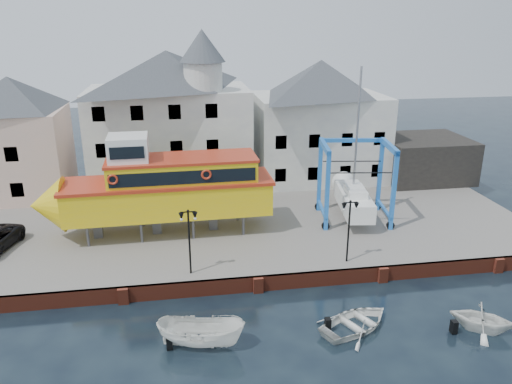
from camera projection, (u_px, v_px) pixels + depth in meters
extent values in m
plane|color=black|center=(258.00, 292.00, 30.53)|extent=(140.00, 140.00, 0.00)
cube|color=#65615D|center=(236.00, 217.00, 40.60)|extent=(44.00, 22.00, 1.00)
cube|color=maroon|center=(258.00, 284.00, 30.47)|extent=(44.00, 0.25, 1.00)
cube|color=maroon|center=(123.00, 296.00, 29.11)|extent=(0.60, 0.36, 1.00)
cube|color=maroon|center=(258.00, 285.00, 30.31)|extent=(0.60, 0.36, 1.00)
cube|color=maroon|center=(383.00, 275.00, 31.51)|extent=(0.60, 0.36, 1.00)
cube|color=maroon|center=(498.00, 265.00, 32.71)|extent=(0.60, 0.36, 1.00)
cube|color=beige|center=(19.00, 154.00, 43.01)|extent=(8.00, 7.00, 7.50)
pyramid|color=#33383D|center=(9.00, 94.00, 41.30)|extent=(8.00, 7.00, 2.80)
cube|color=black|center=(17.00, 190.00, 40.58)|extent=(1.00, 0.08, 1.20)
cube|color=black|center=(11.00, 154.00, 39.58)|extent=(1.00, 0.08, 1.20)
cube|color=silver|center=(171.00, 138.00, 45.18)|extent=(14.00, 8.00, 9.00)
pyramid|color=#33383D|center=(167.00, 69.00, 43.15)|extent=(14.00, 8.00, 3.20)
cube|color=black|center=(106.00, 185.00, 41.63)|extent=(1.00, 0.08, 1.20)
cube|color=black|center=(143.00, 184.00, 42.08)|extent=(1.00, 0.08, 1.20)
cube|color=black|center=(178.00, 182.00, 42.53)|extent=(1.00, 0.08, 1.20)
cube|color=black|center=(214.00, 180.00, 42.98)|extent=(1.00, 0.08, 1.20)
cube|color=black|center=(102.00, 151.00, 40.63)|extent=(1.00, 0.08, 1.20)
cube|color=black|center=(140.00, 149.00, 41.08)|extent=(1.00, 0.08, 1.20)
cube|color=black|center=(177.00, 148.00, 41.53)|extent=(1.00, 0.08, 1.20)
cube|color=black|center=(213.00, 146.00, 41.98)|extent=(1.00, 0.08, 1.20)
cube|color=black|center=(98.00, 114.00, 39.64)|extent=(1.00, 0.08, 1.20)
cube|color=black|center=(137.00, 113.00, 40.08)|extent=(1.00, 0.08, 1.20)
cube|color=black|center=(175.00, 112.00, 40.53)|extent=(1.00, 0.08, 1.20)
cube|color=black|center=(211.00, 111.00, 40.98)|extent=(1.00, 0.08, 1.20)
cylinder|color=silver|center=(203.00, 77.00, 41.50)|extent=(3.20, 3.20, 2.40)
cone|color=#33383D|center=(202.00, 45.00, 40.67)|extent=(3.80, 3.80, 2.60)
cube|color=silver|center=(318.00, 137.00, 47.91)|extent=(12.00, 8.00, 8.00)
pyramid|color=#33383D|center=(321.00, 78.00, 46.05)|extent=(12.00, 8.00, 3.20)
cube|color=black|center=(280.00, 175.00, 44.34)|extent=(1.00, 0.08, 1.20)
cube|color=black|center=(313.00, 174.00, 44.79)|extent=(1.00, 0.08, 1.20)
cube|color=black|center=(345.00, 172.00, 45.24)|extent=(1.00, 0.08, 1.20)
cube|color=black|center=(377.00, 170.00, 45.69)|extent=(1.00, 0.08, 1.20)
cube|color=black|center=(281.00, 142.00, 43.35)|extent=(1.00, 0.08, 1.20)
cube|color=black|center=(314.00, 141.00, 43.79)|extent=(1.00, 0.08, 1.20)
cube|color=black|center=(347.00, 140.00, 44.24)|extent=(1.00, 0.08, 1.20)
cube|color=black|center=(379.00, 138.00, 44.69)|extent=(1.00, 0.08, 1.20)
cube|color=black|center=(423.00, 158.00, 48.21)|extent=(8.00, 7.00, 4.00)
cylinder|color=black|center=(189.00, 244.00, 30.05)|extent=(0.12, 0.12, 4.00)
cube|color=black|center=(188.00, 212.00, 29.37)|extent=(0.90, 0.06, 0.06)
sphere|color=black|center=(188.00, 211.00, 29.34)|extent=(0.16, 0.16, 0.16)
cone|color=black|center=(181.00, 217.00, 29.40)|extent=(0.32, 0.32, 0.45)
sphere|color=white|center=(181.00, 219.00, 29.46)|extent=(0.18, 0.18, 0.18)
cone|color=black|center=(195.00, 216.00, 29.52)|extent=(0.32, 0.32, 0.45)
sphere|color=white|center=(195.00, 219.00, 29.58)|extent=(0.18, 0.18, 0.18)
cylinder|color=black|center=(348.00, 233.00, 31.55)|extent=(0.12, 0.12, 4.00)
cube|color=black|center=(350.00, 202.00, 30.86)|extent=(0.90, 0.06, 0.06)
sphere|color=black|center=(351.00, 201.00, 30.84)|extent=(0.16, 0.16, 0.16)
cone|color=black|center=(344.00, 207.00, 30.89)|extent=(0.32, 0.32, 0.45)
sphere|color=white|center=(344.00, 210.00, 30.95)|extent=(0.18, 0.18, 0.18)
cone|color=black|center=(356.00, 206.00, 31.01)|extent=(0.32, 0.32, 0.45)
sphere|color=white|center=(356.00, 209.00, 31.07)|extent=(0.18, 0.18, 0.18)
cylinder|color=#59595E|center=(88.00, 236.00, 34.05)|extent=(0.20, 0.20, 1.54)
cylinder|color=#59595E|center=(93.00, 220.00, 36.72)|extent=(0.20, 0.20, 1.54)
cylinder|color=#59595E|center=(141.00, 232.00, 34.66)|extent=(0.20, 0.20, 1.54)
cylinder|color=#59595E|center=(143.00, 217.00, 37.33)|extent=(0.20, 0.20, 1.54)
cylinder|color=#59595E|center=(193.00, 228.00, 35.27)|extent=(0.20, 0.20, 1.54)
cylinder|color=#59595E|center=(191.00, 213.00, 37.93)|extent=(0.20, 0.20, 1.54)
cylinder|color=#59595E|center=(243.00, 225.00, 35.87)|extent=(0.20, 0.20, 1.54)
cylinder|color=#59595E|center=(238.00, 210.00, 38.54)|extent=(0.20, 0.20, 1.54)
cube|color=#59595E|center=(98.00, 227.00, 35.47)|extent=(0.63, 0.53, 1.54)
cube|color=#59595E|center=(157.00, 223.00, 36.17)|extent=(0.63, 0.53, 1.54)
cube|color=#59595E|center=(213.00, 219.00, 36.86)|extent=(0.63, 0.53, 1.54)
cube|color=yellow|center=(169.00, 198.00, 35.71)|extent=(14.44, 4.19, 2.26)
cone|color=yellow|center=(47.00, 205.00, 34.31)|extent=(2.34, 3.94, 3.90)
cube|color=#B42E17|center=(168.00, 181.00, 35.30)|extent=(14.76, 4.36, 0.23)
cube|color=yellow|center=(182.00, 171.00, 35.23)|extent=(10.33, 3.69, 1.64)
cube|color=black|center=(184.00, 178.00, 33.57)|extent=(9.85, 0.26, 0.92)
cube|color=black|center=(181.00, 163.00, 36.86)|extent=(9.85, 0.26, 0.92)
cube|color=#B42E17|center=(182.00, 158.00, 34.93)|extent=(10.54, 3.80, 0.18)
cube|color=white|center=(128.00, 149.00, 34.05)|extent=(2.72, 2.72, 1.87)
cube|color=black|center=(127.00, 153.00, 32.75)|extent=(2.24, 0.10, 0.82)
torus|color=#B42E17|center=(113.00, 180.00, 32.69)|extent=(0.72, 0.16, 0.72)
torus|color=#B42E17|center=(206.00, 175.00, 33.73)|extent=(0.72, 0.16, 0.72)
cube|color=#2378BB|center=(327.00, 192.00, 35.98)|extent=(0.34, 0.34, 5.97)
cylinder|color=black|center=(325.00, 226.00, 36.88)|extent=(0.62, 0.30, 0.60)
cube|color=#2378BB|center=(320.00, 175.00, 39.73)|extent=(0.34, 0.34, 5.97)
cylinder|color=black|center=(318.00, 207.00, 40.62)|extent=(0.62, 0.30, 0.60)
cube|color=#2378BB|center=(394.00, 191.00, 36.06)|extent=(0.34, 0.34, 5.97)
cylinder|color=black|center=(390.00, 225.00, 36.95)|extent=(0.62, 0.30, 0.60)
cube|color=#2378BB|center=(380.00, 175.00, 39.80)|extent=(0.34, 0.34, 5.97)
cylinder|color=black|center=(377.00, 206.00, 40.69)|extent=(0.62, 0.30, 0.60)
cube|color=#2378BB|center=(325.00, 147.00, 36.91)|extent=(0.90, 4.27, 0.42)
cube|color=#2378BB|center=(322.00, 209.00, 38.56)|extent=(0.81, 4.25, 0.18)
cube|color=#2378BB|center=(390.00, 146.00, 36.99)|extent=(0.90, 4.27, 0.42)
cube|color=#2378BB|center=(384.00, 209.00, 38.64)|extent=(0.81, 4.25, 0.18)
cube|color=#2378BB|center=(352.00, 140.00, 38.82)|extent=(5.11, 1.02, 0.30)
cube|color=white|center=(354.00, 201.00, 38.37)|extent=(2.85, 6.62, 1.37)
cone|color=white|center=(345.00, 185.00, 41.96)|extent=(2.14, 1.63, 1.96)
cube|color=#59595E|center=(353.00, 213.00, 38.70)|extent=(0.42, 1.55, 0.60)
cube|color=white|center=(356.00, 191.00, 37.66)|extent=(1.72, 2.73, 0.51)
cylinder|color=#99999E|center=(357.00, 131.00, 36.99)|extent=(0.18, 0.18, 9.39)
cube|color=black|center=(360.00, 173.00, 36.02)|extent=(4.49, 0.76, 0.05)
cube|color=black|center=(352.00, 161.00, 38.92)|extent=(4.49, 0.76, 0.05)
imported|color=white|center=(201.00, 346.00, 25.51)|extent=(4.84, 2.79, 1.76)
imported|color=white|center=(356.00, 328.00, 27.00)|extent=(5.31, 4.72, 0.91)
imported|color=white|center=(480.00, 330.00, 26.78)|extent=(4.31, 4.18, 1.74)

